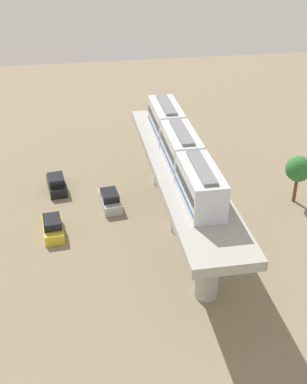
{
  "coord_description": "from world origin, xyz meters",
  "views": [
    {
      "loc": [
        9.51,
        39.51,
        27.65
      ],
      "look_at": [
        2.5,
        -0.67,
        4.11
      ],
      "focal_mm": 47.54,
      "sensor_mm": 36.0,
      "label": 1
    }
  ],
  "objects": [
    {
      "name": "ground_plane",
      "position": [
        0.0,
        0.0,
        0.0
      ],
      "size": [
        120.0,
        120.0,
        0.0
      ],
      "primitive_type": "plane",
      "color": "#84755B"
    },
    {
      "name": "viaduct",
      "position": [
        0.0,
        0.0,
        5.24
      ],
      "size": [
        5.2,
        28.85,
        6.86
      ],
      "color": "#A8A59E",
      "rests_on": "ground"
    },
    {
      "name": "train",
      "position": [
        0.0,
        -0.67,
        8.39
      ],
      "size": [
        2.64,
        20.5,
        3.24
      ],
      "color": "silver",
      "rests_on": "viaduct"
    },
    {
      "name": "parked_car_silver",
      "position": [
        6.24,
        -5.57,
        0.74
      ],
      "size": [
        2.21,
        4.36,
        1.76
      ],
      "rotation": [
        0.0,
        0.0,
        0.1
      ],
      "color": "#B2B5BA",
      "rests_on": "ground"
    },
    {
      "name": "parked_car_black",
      "position": [
        11.62,
        -9.95,
        0.74
      ],
      "size": [
        2.26,
        4.38,
        1.76
      ],
      "rotation": [
        0.0,
        0.0,
        0.11
      ],
      "color": "black",
      "rests_on": "ground"
    },
    {
      "name": "parked_car_yellow",
      "position": [
        12.05,
        -1.54,
        0.74
      ],
      "size": [
        2.14,
        4.34,
        1.76
      ],
      "rotation": [
        0.0,
        0.0,
        0.08
      ],
      "color": "yellow",
      "rests_on": "ground"
    },
    {
      "name": "tree_near_viaduct",
      "position": [
        -12.98,
        -3.27,
        3.79
      ],
      "size": [
        2.68,
        2.68,
        5.18
      ],
      "color": "brown",
      "rests_on": "ground"
    }
  ]
}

